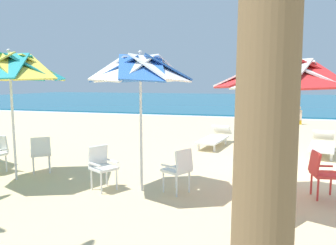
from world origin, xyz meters
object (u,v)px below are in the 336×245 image
sun_lounger_0 (322,144)px  sun_lounger_1 (258,141)px  plastic_chair_2 (102,165)px  beachgoer_seated (298,118)px  cooler_box (267,172)px  beach_umbrella_1 (140,71)px  beach_umbrella_2 (10,68)px  plastic_chair_5 (41,152)px  plastic_chair_1 (322,172)px  beach_umbrella_0 (284,76)px  plastic_chair_0 (276,188)px  sun_lounger_2 (215,138)px  plastic_chair_3 (179,168)px

sun_lounger_0 → sun_lounger_1: 1.83m
plastic_chair_2 → beachgoer_seated: (4.92, 11.74, -0.20)m
plastic_chair_2 → cooler_box: plastic_chair_2 is taller
beach_umbrella_1 → beach_umbrella_2: (-2.88, -0.08, 0.07)m
plastic_chair_5 → cooler_box: plastic_chair_5 is taller
plastic_chair_1 → sun_lounger_1: size_ratio=0.39×
beach_umbrella_0 → plastic_chair_1: (0.75, 0.42, -1.73)m
plastic_chair_0 → cooler_box: 1.99m
plastic_chair_0 → beach_umbrella_2: size_ratio=0.31×
sun_lounger_2 → plastic_chair_0: bearing=-73.1°
beach_umbrella_1 → sun_lounger_1: beach_umbrella_1 is taller
beach_umbrella_1 → plastic_chair_3: bearing=3.9°
plastic_chair_1 → plastic_chair_2: (-4.10, -0.64, 0.00)m
plastic_chair_2 → sun_lounger_1: (2.99, 4.77, -0.22)m
beach_umbrella_0 → beach_umbrella_1: bearing=-177.7°
plastic_chair_0 → beach_umbrella_2: bearing=173.7°
plastic_chair_3 → beach_umbrella_2: beach_umbrella_2 is taller
beach_umbrella_0 → plastic_chair_3: 2.51m
beach_umbrella_2 → plastic_chair_2: bearing=-1.2°
beachgoer_seated → plastic_chair_0: bearing=-97.8°
plastic_chair_3 → plastic_chair_5: same height
plastic_chair_1 → plastic_chair_2: 4.15m
plastic_chair_2 → beach_umbrella_2: size_ratio=0.31×
beach_umbrella_0 → plastic_chair_1: 1.93m
sun_lounger_1 → beach_umbrella_0: bearing=-85.5°
plastic_chair_1 → plastic_chair_3: bearing=-169.6°
plastic_chair_0 → plastic_chair_1: 1.46m
cooler_box → beach_umbrella_0: bearing=-81.2°
plastic_chair_2 → sun_lounger_2: plastic_chair_2 is taller
plastic_chair_1 → plastic_chair_5: bearing=179.9°
plastic_chair_2 → plastic_chair_0: bearing=-9.5°
plastic_chair_1 → sun_lounger_1: 4.28m
plastic_chair_1 → sun_lounger_0: 4.05m
plastic_chair_0 → sun_lounger_0: (1.57, 5.16, -0.22)m
plastic_chair_1 → beach_umbrella_2: 6.50m
plastic_chair_5 → plastic_chair_2: bearing=-18.9°
plastic_chair_5 → sun_lounger_0: size_ratio=0.39×
plastic_chair_3 → beach_umbrella_2: bearing=-177.9°
plastic_chair_3 → cooler_box: (1.63, 1.25, -0.30)m
plastic_chair_5 → sun_lounger_2: 5.53m
sun_lounger_2 → beachgoer_seated: beachgoer_seated is taller
plastic_chair_2 → sun_lounger_1: bearing=57.9°
plastic_chair_5 → beach_umbrella_1: bearing=-11.1°
beach_umbrella_2 → sun_lounger_2: (3.68, 4.89, -2.12)m
plastic_chair_5 → sun_lounger_1: plastic_chair_5 is taller
plastic_chair_1 → plastic_chair_5: (-6.00, 0.01, 0.00)m
plastic_chair_1 → sun_lounger_1: plastic_chair_1 is taller
sun_lounger_1 → beach_umbrella_1: bearing=-115.4°
beach_umbrella_0 → sun_lounger_1: beach_umbrella_0 is taller
beach_umbrella_0 → plastic_chair_2: 3.78m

